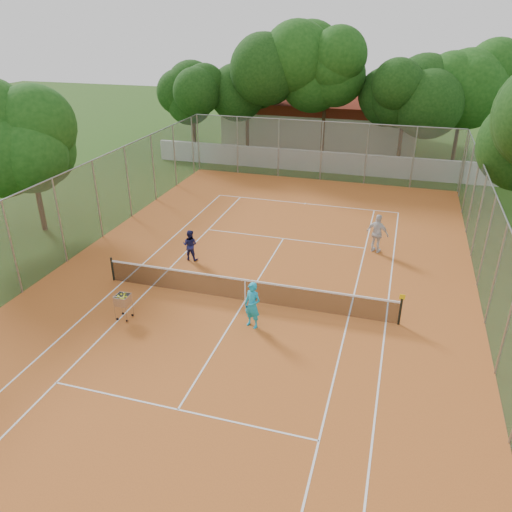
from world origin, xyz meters
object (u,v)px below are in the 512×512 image
(tennis_net, at_px, (245,290))
(ball_hopper, at_px, (124,306))
(clubhouse, at_px, (322,116))
(player_far_right, at_px, (377,234))
(player_near, at_px, (252,305))
(player_far_left, at_px, (190,245))

(tennis_net, bearing_deg, ball_hopper, -147.15)
(clubhouse, xyz_separation_m, player_far_right, (6.63, -22.85, -1.23))
(tennis_net, relative_size, player_far_right, 6.26)
(player_near, bearing_deg, clubhouse, 114.21)
(tennis_net, xyz_separation_m, clubhouse, (-2.00, 29.00, 1.69))
(player_near, relative_size, ball_hopper, 1.63)
(clubhouse, height_order, player_far_right, clubhouse)
(tennis_net, height_order, ball_hopper, ball_hopper)
(player_far_right, distance_m, ball_hopper, 12.21)
(tennis_net, bearing_deg, player_far_left, 141.57)
(tennis_net, relative_size, ball_hopper, 10.92)
(clubhouse, relative_size, ball_hopper, 15.07)
(clubhouse, bearing_deg, player_far_left, -93.43)
(player_near, distance_m, ball_hopper, 4.84)
(player_near, bearing_deg, tennis_net, 134.99)
(clubhouse, bearing_deg, player_near, -84.77)
(tennis_net, distance_m, clubhouse, 29.12)
(player_far_right, bearing_deg, player_near, 85.45)
(player_near, xyz_separation_m, player_far_right, (3.82, 7.81, 0.06))
(tennis_net, relative_size, player_far_left, 8.11)
(tennis_net, height_order, player_near, player_near)
(player_near, relative_size, player_far_right, 0.94)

